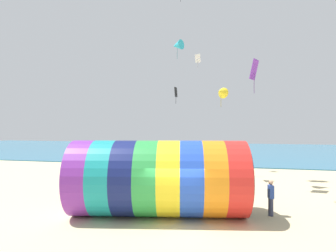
{
  "coord_description": "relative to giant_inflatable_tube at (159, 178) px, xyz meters",
  "views": [
    {
      "loc": [
        2.56,
        -12.68,
        4.34
      ],
      "look_at": [
        -1.13,
        3.19,
        4.29
      ],
      "focal_mm": 32.0,
      "sensor_mm": 36.0,
      "label": 1
    }
  ],
  "objects": [
    {
      "name": "kite_cyan_delta",
      "position": [
        -2.02,
        14.48,
        10.26
      ],
      "size": [
        1.31,
        1.3,
        1.81
      ],
      "color": "#2DB2C6"
    },
    {
      "name": "kite_handler",
      "position": [
        5.22,
        1.18,
        -0.92
      ],
      "size": [
        0.29,
        0.4,
        1.71
      ],
      "color": "#383D56",
      "rests_on": "ground"
    },
    {
      "name": "kite_yellow_delta",
      "position": [
        2.39,
        10.1,
        5.15
      ],
      "size": [
        1.17,
        1.2,
        1.66
      ],
      "color": "yellow"
    },
    {
      "name": "ground_plane",
      "position": [
        1.11,
        -1.19,
        -1.8
      ],
      "size": [
        120.0,
        120.0,
        0.0
      ],
      "primitive_type": "plane",
      "color": "#CCBA8C"
    },
    {
      "name": "kite_black_diamond",
      "position": [
        -1.72,
        12.38,
        5.48
      ],
      "size": [
        0.18,
        0.61,
        1.47
      ],
      "color": "black"
    },
    {
      "name": "kite_white_diamond",
      "position": [
        0.28,
        12.17,
        8.35
      ],
      "size": [
        0.53,
        0.32,
        1.23
      ],
      "color": "white"
    },
    {
      "name": "kite_purple_diamond",
      "position": [
        4.76,
        7.16,
        6.28
      ],
      "size": [
        0.69,
        1.0,
        2.29
      ],
      "color": "purple"
    },
    {
      "name": "giant_inflatable_tube",
      "position": [
        0.0,
        0.0,
        0.0
      ],
      "size": [
        8.78,
        5.05,
        3.6
      ],
      "color": "purple",
      "rests_on": "ground"
    },
    {
      "name": "sea",
      "position": [
        1.11,
        37.28,
        -1.75
      ],
      "size": [
        120.0,
        40.0,
        0.1
      ],
      "primitive_type": "cube",
      "color": "teal",
      "rests_on": "ground"
    }
  ]
}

